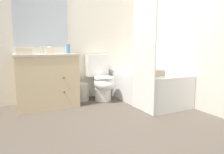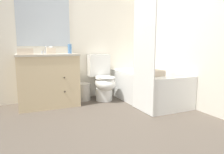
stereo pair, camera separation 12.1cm
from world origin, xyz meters
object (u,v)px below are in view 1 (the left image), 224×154
soap_dispenser (68,49)px  hand_towel_folded (24,51)px  toilet (102,80)px  vanity_cabinet (47,80)px  wastebasket (82,92)px  sink_faucet (44,51)px  tissue_box (49,51)px  bath_towel_folded (152,73)px  bathtub (146,86)px

soap_dispenser → hand_towel_folded: (-0.69, -0.22, -0.04)m
toilet → soap_dispenser: soap_dispenser is taller
vanity_cabinet → wastebasket: bearing=7.1°
sink_faucet → tissue_box: bearing=-59.3°
bath_towel_folded → tissue_box: bearing=145.7°
toilet → vanity_cabinet: bearing=177.8°
tissue_box → bath_towel_folded: (1.35, -0.92, -0.33)m
toilet → wastebasket: (-0.34, 0.11, -0.22)m
toilet → wastebasket: 0.41m
bathtub → wastebasket: bearing=153.3°
sink_faucet → toilet: bearing=-14.8°
wastebasket → vanity_cabinet: bearing=-172.9°
soap_dispenser → bathtub: bearing=-22.4°
hand_towel_folded → bathtub: bearing=-8.5°
sink_faucet → wastebasket: bearing=-12.9°
tissue_box → vanity_cabinet: bearing=-129.4°
wastebasket → tissue_box: (-0.52, 0.01, 0.73)m
toilet → soap_dispenser: (-0.55, 0.11, 0.54)m
bathtub → bath_towel_folded: (-0.18, -0.40, 0.29)m
vanity_cabinet → soap_dispenser: bearing=10.6°
toilet → hand_towel_folded: size_ratio=3.78×
vanity_cabinet → toilet: (0.93, -0.04, -0.06)m
vanity_cabinet → tissue_box: 0.47m
bath_towel_folded → wastebasket: bearing=132.4°
wastebasket → sink_faucet: bearing=167.1°
bath_towel_folded → soap_dispenser: bearing=139.2°
vanity_cabinet → toilet: size_ratio=1.14×
wastebasket → hand_towel_folded: bearing=-166.2°
bathtub → tissue_box: bearing=161.1°
bathtub → hand_towel_folded: size_ratio=6.80×
toilet → sink_faucet: bearing=165.2°
vanity_cabinet → bath_towel_folded: (1.42, -0.83, 0.12)m
sink_faucet → toilet: (0.93, -0.24, -0.50)m
wastebasket → soap_dispenser: size_ratio=1.65×
sink_faucet → tissue_box: 0.14m
vanity_cabinet → sink_faucet: size_ratio=6.47×
vanity_cabinet → toilet: bearing=-2.2°
sink_faucet → wastebasket: sink_faucet is taller
vanity_cabinet → soap_dispenser: soap_dispenser is taller
vanity_cabinet → soap_dispenser: size_ratio=4.98×
toilet → hand_towel_folded: bearing=-174.8°
sink_faucet → bath_towel_folded: size_ratio=0.47×
sink_faucet → wastebasket: size_ratio=0.47×
sink_faucet → bath_towel_folded: sink_faucet is taller
toilet → bathtub: 0.79m
toilet → soap_dispenser: bearing=169.2°
wastebasket → hand_towel_folded: (-0.90, -0.22, 0.72)m
hand_towel_folded → tissue_box: bearing=31.5°
wastebasket → soap_dispenser: soap_dispenser is taller
sink_faucet → soap_dispenser: 0.40m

